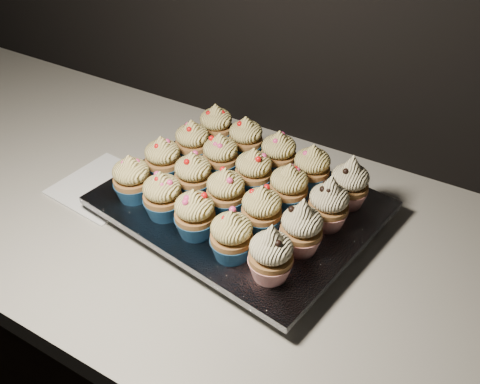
{
  "coord_description": "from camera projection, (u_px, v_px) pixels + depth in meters",
  "views": [
    {
      "loc": [
        0.36,
        1.14,
        1.48
      ],
      "look_at": [
        0.0,
        1.73,
        0.95
      ],
      "focal_mm": 40.0,
      "sensor_mm": 36.0,
      "label": 1
    }
  ],
  "objects": [
    {
      "name": "worktop",
      "position": [
        231.0,
        234.0,
        0.9
      ],
      "size": [
        2.44,
        0.64,
        0.04
      ],
      "primitive_type": "cube",
      "color": "beige",
      "rests_on": "cabinet"
    },
    {
      "name": "napkin",
      "position": [
        105.0,
        187.0,
        0.96
      ],
      "size": [
        0.17,
        0.17,
        0.0
      ],
      "primitive_type": "cube",
      "rotation": [
        0.0,
        0.0,
        -0.09
      ],
      "color": "white",
      "rests_on": "worktop"
    },
    {
      "name": "baking_tray",
      "position": [
        240.0,
        210.0,
        0.9
      ],
      "size": [
        0.43,
        0.35,
        0.02
      ],
      "primitive_type": "cube",
      "rotation": [
        0.0,
        0.0,
        -0.14
      ],
      "color": "black",
      "rests_on": "worktop"
    },
    {
      "name": "foil_lining",
      "position": [
        240.0,
        202.0,
        0.89
      ],
      "size": [
        0.47,
        0.39,
        0.01
      ],
      "primitive_type": "cube",
      "rotation": [
        0.0,
        0.0,
        -0.14
      ],
      "color": "silver",
      "rests_on": "baking_tray"
    },
    {
      "name": "cupcake_0",
      "position": [
        132.0,
        179.0,
        0.86
      ],
      "size": [
        0.06,
        0.06,
        0.08
      ],
      "color": "#1B5081",
      "rests_on": "foil_lining"
    },
    {
      "name": "cupcake_1",
      "position": [
        163.0,
        196.0,
        0.83
      ],
      "size": [
        0.06,
        0.06,
        0.08
      ],
      "color": "#1B5081",
      "rests_on": "foil_lining"
    },
    {
      "name": "cupcake_2",
      "position": [
        195.0,
        214.0,
        0.79
      ],
      "size": [
        0.06,
        0.06,
        0.08
      ],
      "color": "#1B5081",
      "rests_on": "foil_lining"
    },
    {
      "name": "cupcake_3",
      "position": [
        232.0,
        236.0,
        0.76
      ],
      "size": [
        0.06,
        0.06,
        0.08
      ],
      "color": "#1B5081",
      "rests_on": "foil_lining"
    },
    {
      "name": "cupcake_4",
      "position": [
        271.0,
        255.0,
        0.72
      ],
      "size": [
        0.06,
        0.06,
        0.1
      ],
      "color": "red",
      "rests_on": "foil_lining"
    },
    {
      "name": "cupcake_5",
      "position": [
        163.0,
        159.0,
        0.91
      ],
      "size": [
        0.06,
        0.06,
        0.08
      ],
      "color": "#1B5081",
      "rests_on": "foil_lining"
    },
    {
      "name": "cupcake_6",
      "position": [
        193.0,
        176.0,
        0.87
      ],
      "size": [
        0.06,
        0.06,
        0.08
      ],
      "color": "#1B5081",
      "rests_on": "foil_lining"
    },
    {
      "name": "cupcake_7",
      "position": [
        226.0,
        192.0,
        0.84
      ],
      "size": [
        0.06,
        0.06,
        0.08
      ],
      "color": "#1B5081",
      "rests_on": "foil_lining"
    },
    {
      "name": "cupcake_8",
      "position": [
        262.0,
        210.0,
        0.8
      ],
      "size": [
        0.06,
        0.06,
        0.08
      ],
      "color": "#1B5081",
      "rests_on": "foil_lining"
    },
    {
      "name": "cupcake_9",
      "position": [
        301.0,
        228.0,
        0.77
      ],
      "size": [
        0.06,
        0.06,
        0.1
      ],
      "color": "red",
      "rests_on": "foil_lining"
    },
    {
      "name": "cupcake_10",
      "position": [
        193.0,
        143.0,
        0.95
      ],
      "size": [
        0.06,
        0.06,
        0.08
      ],
      "color": "#1B5081",
      "rests_on": "foil_lining"
    },
    {
      "name": "cupcake_11",
      "position": [
        220.0,
        156.0,
        0.92
      ],
      "size": [
        0.06,
        0.06,
        0.08
      ],
      "color": "#1B5081",
      "rests_on": "foil_lining"
    },
    {
      "name": "cupcake_12",
      "position": [
        254.0,
        172.0,
        0.88
      ],
      "size": [
        0.06,
        0.06,
        0.08
      ],
      "color": "#1B5081",
      "rests_on": "foil_lining"
    },
    {
      "name": "cupcake_13",
      "position": [
        289.0,
        188.0,
        0.85
      ],
      "size": [
        0.06,
        0.06,
        0.08
      ],
      "color": "#1B5081",
      "rests_on": "foil_lining"
    },
    {
      "name": "cupcake_14",
      "position": [
        329.0,
        204.0,
        0.81
      ],
      "size": [
        0.06,
        0.06,
        0.1
      ],
      "color": "red",
      "rests_on": "foil_lining"
    },
    {
      "name": "cupcake_15",
      "position": [
        216.0,
        126.0,
        0.99
      ],
      "size": [
        0.06,
        0.06,
        0.08
      ],
      "color": "#1B5081",
      "rests_on": "foil_lining"
    },
    {
      "name": "cupcake_16",
      "position": [
        246.0,
        139.0,
        0.96
      ],
      "size": [
        0.06,
        0.06,
        0.08
      ],
      "color": "#1B5081",
      "rests_on": "foil_lining"
    },
    {
      "name": "cupcake_17",
      "position": [
        278.0,
        154.0,
        0.92
      ],
      "size": [
        0.06,
        0.06,
        0.08
      ],
      "color": "#1B5081",
      "rests_on": "foil_lining"
    },
    {
      "name": "cupcake_18",
      "position": [
        312.0,
        168.0,
        0.89
      ],
      "size": [
        0.06,
        0.06,
        0.08
      ],
      "color": "#1B5081",
      "rests_on": "foil_lining"
    },
    {
      "name": "cupcake_19",
      "position": [
        349.0,
        183.0,
        0.85
      ],
      "size": [
        0.06,
        0.06,
        0.1
      ],
      "color": "red",
      "rests_on": "foil_lining"
    }
  ]
}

